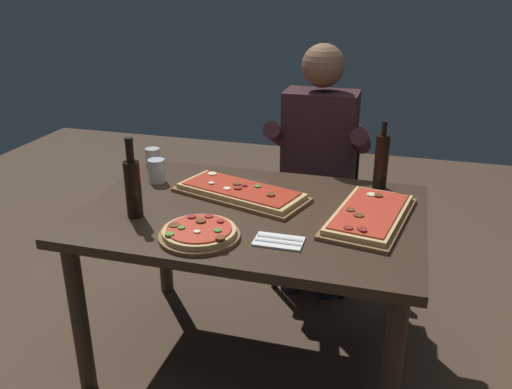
{
  "coord_description": "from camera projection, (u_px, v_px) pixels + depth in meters",
  "views": [
    {
      "loc": [
        0.58,
        -1.97,
        1.66
      ],
      "look_at": [
        0.0,
        0.05,
        0.79
      ],
      "focal_mm": 37.97,
      "sensor_mm": 36.0,
      "label": 1
    }
  ],
  "objects": [
    {
      "name": "pizza_rectangular_front",
      "position": [
        241.0,
        192.0,
        2.38
      ],
      "size": [
        0.64,
        0.41,
        0.05
      ],
      "color": "brown",
      "rests_on": "dining_table"
    },
    {
      "name": "diner_chair",
      "position": [
        319.0,
        194.0,
        3.07
      ],
      "size": [
        0.44,
        0.44,
        0.87
      ],
      "color": "black",
      "rests_on": "ground_plane"
    },
    {
      "name": "tumbler_far_side",
      "position": [
        157.0,
        171.0,
        2.53
      ],
      "size": [
        0.08,
        0.08,
        0.11
      ],
      "color": "silver",
      "rests_on": "dining_table"
    },
    {
      "name": "ground_plane",
      "position": [
        253.0,
        354.0,
        2.53
      ],
      "size": [
        6.4,
        6.4,
        0.0
      ],
      "primitive_type": "plane",
      "color": "#4C3828"
    },
    {
      "name": "tumbler_near_camera",
      "position": [
        153.0,
        159.0,
        2.73
      ],
      "size": [
        0.07,
        0.07,
        0.1
      ],
      "color": "silver",
      "rests_on": "dining_table"
    },
    {
      "name": "pizza_rectangular_left",
      "position": [
        369.0,
        215.0,
        2.16
      ],
      "size": [
        0.36,
        0.57,
        0.05
      ],
      "color": "brown",
      "rests_on": "dining_table"
    },
    {
      "name": "seated_diner",
      "position": [
        318.0,
        158.0,
        2.87
      ],
      "size": [
        0.53,
        0.41,
        1.33
      ],
      "color": "#23232D",
      "rests_on": "ground_plane"
    },
    {
      "name": "dining_table",
      "position": [
        253.0,
        231.0,
        2.29
      ],
      "size": [
        1.4,
        0.96,
        0.74
      ],
      "color": "#3D2B1E",
      "rests_on": "ground_plane"
    },
    {
      "name": "oil_bottle_amber",
      "position": [
        133.0,
        186.0,
        2.14
      ],
      "size": [
        0.06,
        0.06,
        0.33
      ],
      "color": "black",
      "rests_on": "dining_table"
    },
    {
      "name": "pizza_round_far",
      "position": [
        199.0,
        233.0,
        2.01
      ],
      "size": [
        0.31,
        0.31,
        0.05
      ],
      "color": "brown",
      "rests_on": "dining_table"
    },
    {
      "name": "napkin_cutlery_set",
      "position": [
        279.0,
        241.0,
        1.98
      ],
      "size": [
        0.18,
        0.11,
        0.01
      ],
      "color": "white",
      "rests_on": "dining_table"
    },
    {
      "name": "wine_bottle_dark",
      "position": [
        381.0,
        161.0,
        2.43
      ],
      "size": [
        0.06,
        0.06,
        0.31
      ],
      "color": "black",
      "rests_on": "dining_table"
    }
  ]
}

